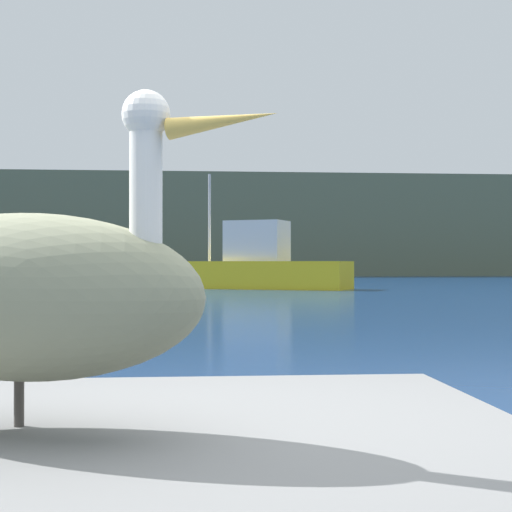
# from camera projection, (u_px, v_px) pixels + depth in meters

# --- Properties ---
(hillside_backdrop) EXTENTS (140.00, 14.47, 8.81)m
(hillside_backdrop) POSITION_uv_depth(u_px,v_px,m) (188.00, 228.00, 74.58)
(hillside_backdrop) COLOR #5B664C
(hillside_backdrop) RESTS_ON ground
(pelican) EXTENTS (1.33, 0.86, 0.96)m
(pelican) POSITION_uv_depth(u_px,v_px,m) (23.00, 294.00, 2.31)
(pelican) COLOR gray
(pelican) RESTS_ON pier_dock
(fishing_boat_yellow) EXTENTS (8.14, 5.67, 5.13)m
(fishing_boat_yellow) POSITION_uv_depth(u_px,v_px,m) (258.00, 266.00, 35.45)
(fishing_boat_yellow) COLOR yellow
(fishing_boat_yellow) RESTS_ON ground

